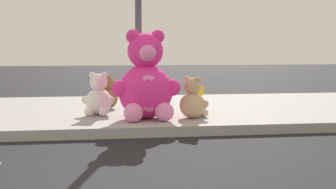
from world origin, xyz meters
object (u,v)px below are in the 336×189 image
plush_pink_large (146,83)px  plush_yellow (198,102)px  plush_teal (155,94)px  sign_pole (138,12)px  plush_white (98,98)px  plush_brown (106,95)px  plush_tan (193,101)px

plush_pink_large → plush_yellow: bearing=28.8°
plush_pink_large → plush_teal: plush_pink_large is taller
sign_pole → plush_white: 1.57m
plush_brown → sign_pole: bearing=-53.7°
plush_teal → plush_tan: (0.47, -1.24, -0.01)m
plush_pink_large → sign_pole: bearing=95.9°
plush_brown → plush_yellow: bearing=-27.4°
sign_pole → plush_yellow: size_ratio=6.76×
plush_teal → plush_brown: size_ratio=1.10×
plush_white → plush_pink_large: bearing=-35.5°
plush_teal → plush_yellow: bearing=-46.2°
plush_brown → plush_pink_large: bearing=-65.7°
plush_pink_large → plush_white: 0.95m
sign_pole → plush_pink_large: 1.29m
sign_pole → plush_pink_large: sign_pole is taller
plush_pink_large → plush_tan: 0.80m
plush_tan → plush_white: 1.59m
plush_pink_large → plush_white: bearing=144.5°
plush_teal → plush_brown: plush_teal is taller
sign_pole → plush_pink_large: size_ratio=2.29×
plush_pink_large → plush_tan: (0.75, -0.02, -0.29)m
sign_pole → plush_teal: 1.59m
sign_pole → plush_tan: bearing=-37.2°
sign_pole → plush_white: sign_pole is taller
plush_teal → plush_white: 1.23m
plush_teal → plush_yellow: 0.96m
sign_pole → plush_brown: bearing=126.3°
plush_teal → plush_brown: bearing=173.1°
sign_pole → plush_white: size_ratio=4.47×
sign_pole → plush_pink_large: bearing=-84.1°
plush_pink_large → plush_teal: (0.28, 1.21, -0.29)m
plush_tan → plush_yellow: bearing=70.1°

